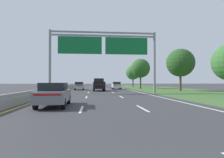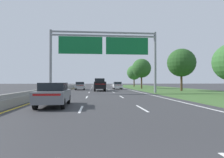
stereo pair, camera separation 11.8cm
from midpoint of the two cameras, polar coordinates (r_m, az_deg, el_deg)
name	(u,v)px [view 2 (the right image)]	position (r m, az deg, el deg)	size (l,w,h in m)	color
ground_plane	(100,90)	(36.34, -3.39, -3.32)	(220.00, 220.00, 0.00)	#333335
lane_striping	(100,90)	(35.89, -3.37, -3.35)	(11.96, 106.00, 0.01)	white
grass_verge_right	(173,90)	(39.33, 17.41, -3.08)	(14.00, 110.00, 0.02)	#3D602D
median_barrier_concrete	(64,89)	(36.73, -13.75, -2.73)	(0.60, 110.00, 0.85)	gray
overhead_sign_gantry	(104,49)	(27.76, -2.18, 8.85)	(15.06, 0.42, 8.77)	gray
pickup_truck_black	(100,85)	(34.67, -3.52, -1.67)	(2.00, 5.40, 2.20)	black
car_silver_left_lane_sedan	(80,86)	(39.20, -9.19, -1.93)	(1.91, 4.44, 1.57)	#B2B5BA
car_grey_left_lane_sedan	(54,94)	(13.66, -16.33, -4.19)	(1.91, 4.44, 1.57)	slate
car_white_right_lane_sedan	(117,85)	(42.15, 1.65, -1.85)	(1.94, 4.45, 1.57)	silver
roadside_tree_mid	(181,63)	(36.41, 19.62, 4.47)	(4.90, 4.90, 7.38)	#4C3823
roadside_tree_far	(141,68)	(45.97, 8.66, 3.10)	(4.40, 4.40, 6.92)	#4C3823
roadside_tree_distant	(134,73)	(61.01, 6.50, 1.88)	(4.46, 4.46, 6.66)	#4C3823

